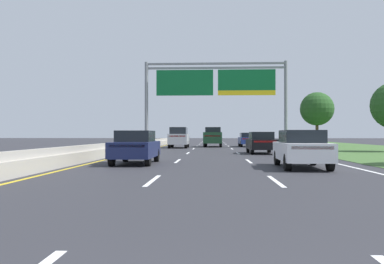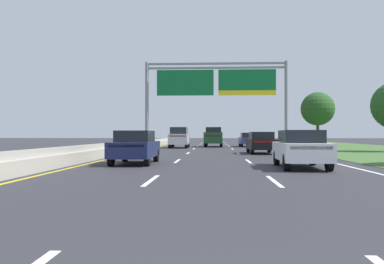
{
  "view_description": "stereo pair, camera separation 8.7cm",
  "coord_description": "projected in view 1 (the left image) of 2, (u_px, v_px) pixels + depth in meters",
  "views": [
    {
      "loc": [
        -0.04,
        -1.83,
        1.4
      ],
      "look_at": [
        -1.43,
        26.17,
        1.55
      ],
      "focal_mm": 38.31,
      "sensor_mm": 36.0,
      "label": 1
    },
    {
      "loc": [
        0.04,
        -1.82,
        1.4
      ],
      "look_at": [
        -1.43,
        26.17,
        1.55
      ],
      "focal_mm": 38.31,
      "sensor_mm": 36.0,
      "label": 2
    }
  ],
  "objects": [
    {
      "name": "car_white_right_lane_sedan",
      "position": [
        301.0,
        148.0,
        17.03
      ],
      "size": [
        1.94,
        4.45,
        1.57
      ],
      "rotation": [
        0.0,
        0.0,
        1.54
      ],
      "color": "silver",
      "rests_on": "ground"
    },
    {
      "name": "lane_striping",
      "position": [
        213.0,
        150.0,
        36.31
      ],
      "size": [
        11.96,
        106.0,
        0.01
      ],
      "color": "white",
      "rests_on": "ground"
    },
    {
      "name": "ground_plane",
      "position": [
        213.0,
        150.0,
        36.77
      ],
      "size": [
        220.0,
        220.0,
        0.0
      ],
      "primitive_type": "plane",
      "color": "#2B2B30"
    },
    {
      "name": "car_blue_right_lane_sedan",
      "position": [
        247.0,
        139.0,
        46.0
      ],
      "size": [
        1.88,
        4.42,
        1.57
      ],
      "rotation": [
        0.0,
        0.0,
        1.58
      ],
      "color": "navy",
      "rests_on": "ground"
    },
    {
      "name": "car_navy_left_lane_sedan",
      "position": [
        136.0,
        147.0,
        19.4
      ],
      "size": [
        1.86,
        4.42,
        1.57
      ],
      "rotation": [
        0.0,
        0.0,
        1.58
      ],
      "color": "#161E47",
      "rests_on": "ground"
    },
    {
      "name": "roadside_tree_far",
      "position": [
        317.0,
        109.0,
        49.95
      ],
      "size": [
        4.08,
        4.08,
        6.55
      ],
      "color": "#4C3823",
      "rests_on": "ground"
    },
    {
      "name": "pickup_truck_darkgreen",
      "position": [
        213.0,
        137.0,
        45.79
      ],
      "size": [
        2.09,
        5.43,
        2.2
      ],
      "rotation": [
        0.0,
        0.0,
        1.55
      ],
      "color": "#193D23",
      "rests_on": "ground"
    },
    {
      "name": "median_barrier_concrete",
      "position": [
        140.0,
        146.0,
        37.1
      ],
      "size": [
        0.6,
        110.0,
        0.85
      ],
      "color": "#A8A399",
      "rests_on": "ground"
    },
    {
      "name": "car_black_right_lane_sedan",
      "position": [
        261.0,
        142.0,
        29.68
      ],
      "size": [
        1.87,
        4.42,
        1.57
      ],
      "rotation": [
        0.0,
        0.0,
        1.58
      ],
      "color": "black",
      "rests_on": "ground"
    },
    {
      "name": "overhead_sign_gantry",
      "position": [
        216.0,
        86.0,
        43.08
      ],
      "size": [
        15.06,
        0.42,
        9.09
      ],
      "color": "gray",
      "rests_on": "ground"
    },
    {
      "name": "car_silver_left_lane_suv",
      "position": [
        179.0,
        137.0,
        42.06
      ],
      "size": [
        1.92,
        4.71,
        2.11
      ],
      "rotation": [
        0.0,
        0.0,
        1.57
      ],
      "color": "#B2B5BA",
      "rests_on": "ground"
    },
    {
      "name": "grass_verge_right",
      "position": [
        371.0,
        150.0,
        36.08
      ],
      "size": [
        14.0,
        110.0,
        0.02
      ],
      "primitive_type": "cube",
      "color": "#3D602D",
      "rests_on": "ground"
    }
  ]
}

